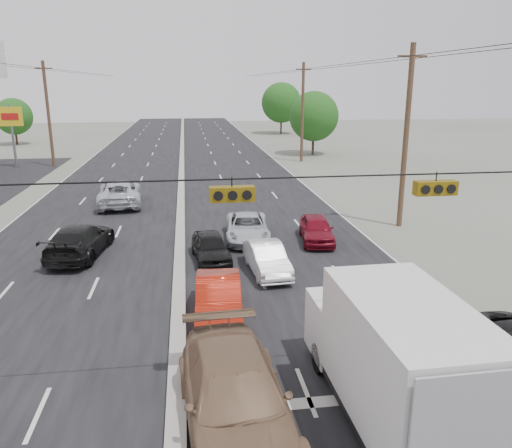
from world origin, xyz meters
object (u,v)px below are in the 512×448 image
object	(u,v)px
pole_sign_far	(11,122)
queue_car_e	(316,229)
utility_pole_right_b	(406,137)
utility_pole_right_c	(303,112)
queue_car_a	(211,248)
utility_pole_left_c	(48,114)
tree_left_far	(14,116)
tree_right_far	(281,103)
oncoming_far	(120,193)
queue_car_b	(267,259)
tan_sedan	(235,398)
red_sedan	(218,299)
queue_car_c	(247,228)
oncoming_near	(80,241)
box_truck	(392,357)
tree_right_mid	(314,116)

from	to	relation	value
pole_sign_far	queue_car_e	world-z (taller)	pole_sign_far
utility_pole_right_b	utility_pole_right_c	bearing A→B (deg)	90.00
utility_pole_right_b	queue_car_e	size ratio (longest dim) A/B	2.52
queue_car_a	utility_pole_right_b	bearing A→B (deg)	16.21
utility_pole_left_c	tree_left_far	bearing A→B (deg)	115.41
tree_right_far	oncoming_far	bearing A→B (deg)	-112.90
queue_car_a	pole_sign_far	bearing A→B (deg)	115.04
queue_car_b	oncoming_far	xyz separation A→B (m)	(-7.81, 13.81, 0.18)
tan_sedan	oncoming_far	size ratio (longest dim) A/B	1.01
utility_pole_right_b	red_sedan	bearing A→B (deg)	-136.97
utility_pole_right_c	oncoming_far	world-z (taller)	utility_pole_right_c
oncoming_far	queue_car_c	bearing A→B (deg)	125.00
tree_right_far	tan_sedan	xyz separation A→B (m)	(-14.60, -71.24, -4.09)
pole_sign_far	oncoming_near	distance (m)	30.30
tree_left_far	box_truck	size ratio (longest dim) A/B	0.91
tree_right_far	queue_car_a	distance (m)	61.34
box_truck	oncoming_near	bearing A→B (deg)	124.47
utility_pole_right_b	oncoming_near	world-z (taller)	utility_pole_right_b
utility_pole_left_c	oncoming_far	world-z (taller)	utility_pole_left_c
tree_left_far	tree_right_far	bearing A→B (deg)	14.74
queue_car_b	oncoming_near	distance (m)	9.08
tan_sedan	queue_car_e	bearing A→B (deg)	64.53
utility_pole_left_c	queue_car_b	size ratio (longest dim) A/B	2.54
tan_sedan	queue_car_c	world-z (taller)	tan_sedan
utility_pole_right_b	oncoming_near	xyz separation A→B (m)	(-17.15, -2.86, -4.34)
red_sedan	queue_car_a	size ratio (longest dim) A/B	1.15
utility_pole_right_b	utility_pole_right_c	world-z (taller)	same
utility_pole_right_b	tree_right_mid	world-z (taller)	utility_pole_right_b
utility_pole_right_c	queue_car_e	bearing A→B (deg)	-101.41
oncoming_near	oncoming_far	bearing A→B (deg)	-85.50
oncoming_far	queue_car_a	bearing A→B (deg)	109.58
tree_right_far	utility_pole_right_c	bearing A→B (deg)	-96.65
tan_sedan	oncoming_far	distance (m)	24.37
pole_sign_far	red_sedan	xyz separation A→B (m)	(17.40, -35.36, -3.68)
tree_left_far	tan_sedan	xyz separation A→B (m)	(23.40, -61.24, -2.85)
utility_pole_left_c	red_sedan	bearing A→B (deg)	-68.54
queue_car_b	utility_pole_right_b	bearing A→B (deg)	31.03
utility_pole_right_c	red_sedan	world-z (taller)	utility_pole_right_c
queue_car_a	box_truck	bearing A→B (deg)	-78.74
utility_pole_right_b	queue_car_b	distance (m)	11.66
utility_pole_right_b	queue_car_c	bearing A→B (deg)	-170.84
box_truck	oncoming_near	size ratio (longest dim) A/B	1.29
utility_pole_right_b	queue_car_c	world-z (taller)	utility_pole_right_b
utility_pole_right_c	oncoming_near	distance (m)	33.01
box_truck	queue_car_a	distance (m)	12.58
utility_pole_right_b	tree_left_far	xyz separation A→B (m)	(-34.50, 45.00, -1.39)
queue_car_b	box_truck	bearing A→B (deg)	-87.24
tree_left_far	tree_right_far	size ratio (longest dim) A/B	0.75
tree_left_far	box_truck	world-z (taller)	tree_left_far
queue_car_b	utility_pole_right_c	bearing A→B (deg)	69.69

